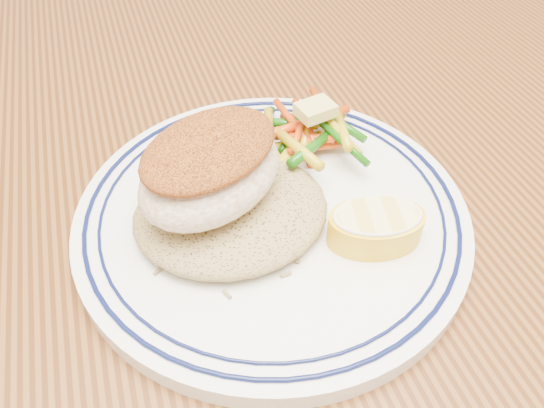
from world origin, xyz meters
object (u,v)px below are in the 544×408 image
Objects in this scene: vegetable_pile at (303,134)px; fish_fillet at (210,168)px; rice_pilaf at (231,207)px; lemon_wedge at (376,226)px; dining_table at (283,274)px; plate at (272,215)px.

fish_fillet is at bearing -148.55° from vegetable_pile.
fish_fillet reaches higher than rice_pilaf.
lemon_wedge is at bearing -29.05° from rice_pilaf.
dining_table is 0.13m from vegetable_pile.
lemon_wedge reaches higher than dining_table.
vegetable_pile is (0.08, 0.05, -0.03)m from fish_fillet.
dining_table is at bearing 52.81° from plate.
fish_fillet reaches higher than vegetable_pile.
fish_fillet is at bearing -161.27° from dining_table.
dining_table is 5.50× the size of plate.
rice_pilaf and lemon_wedge have the same top height.
rice_pilaf is 1.04× the size of fish_fillet.
rice_pilaf is at bearing -177.72° from plate.
rice_pilaf is 0.10m from lemon_wedge.
lemon_wedge is at bearing -41.27° from plate.
plate is at bearing -7.37° from fish_fillet.
vegetable_pile is at bearing 37.85° from rice_pilaf.
fish_fillet is 1.82× the size of lemon_wedge.
vegetable_pile reaches higher than dining_table.
fish_fillet reaches higher than lemon_wedge.
lemon_wedge is at bearing -29.45° from fish_fillet.
rice_pilaf reaches higher than plate.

